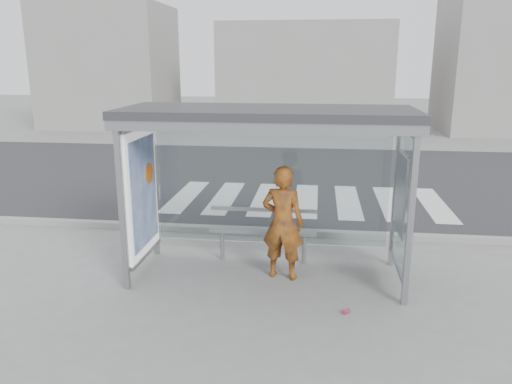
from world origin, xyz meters
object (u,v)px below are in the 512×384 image
at_px(soda_can, 346,311).
at_px(bus_shelter, 243,150).
at_px(bench, 263,231).
at_px(person, 283,223).

bearing_deg(soda_can, bus_shelter, 144.21).
relative_size(bench, soda_can, 16.64).
distance_m(person, soda_can, 1.66).
height_order(person, bench, person).
xyz_separation_m(bus_shelter, person, (0.62, -0.07, -1.09)).
xyz_separation_m(bus_shelter, bench, (0.25, 0.52, -1.44)).
bearing_deg(bus_shelter, soda_can, -35.79).
distance_m(person, bench, 0.78).
xyz_separation_m(person, bench, (-0.37, 0.59, -0.35)).
relative_size(person, bench, 1.01).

